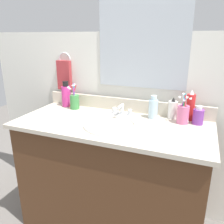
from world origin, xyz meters
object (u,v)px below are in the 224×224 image
Objects in this scene: bottle_lotion_white at (173,109)px; cup_green at (74,101)px; hand_towel at (64,75)px; bottle_cream_purple at (198,116)px; bottle_gel_clear at (153,108)px; bottle_spray_red at (190,107)px; cup_pink at (183,114)px; bottle_soap_pink at (66,95)px; faucet at (122,112)px.

cup_green is (-0.69, -0.06, -0.00)m from bottle_lotion_white.
hand_towel is 1.94× the size of bottle_cream_purple.
bottle_gel_clear is at bearing 178.63° from bottle_cream_purple.
bottle_spray_red is at bearing -3.11° from hand_towel.
bottle_gel_clear is 0.57m from cup_green.
bottle_cream_purple is at bearing -45.82° from bottle_spray_red.
bottle_lotion_white is (0.83, -0.05, -0.16)m from hand_towel.
cup_green is at bearing -175.81° from bottle_spray_red.
hand_towel is at bearing 176.44° from bottle_lotion_white.
bottle_cream_purple is at bearing 12.25° from cup_pink.
bottle_soap_pink is at bearing 177.89° from bottle_cream_purple.
bottle_lotion_white is 0.10m from cup_pink.
cup_green is (0.09, -0.04, -0.03)m from bottle_soap_pink.
cup_pink is at bearing 0.70° from faucet.
cup_green is 1.01× the size of cup_pink.
hand_towel reaches higher than bottle_soap_pink.
bottle_lotion_white is 0.69m from cup_green.
bottle_spray_red is (0.42, 0.08, 0.06)m from faucet.
cup_pink reaches higher than bottle_lotion_white.
hand_towel is at bearing 172.22° from cup_pink.
bottle_cream_purple is (0.94, -0.03, -0.03)m from bottle_soap_pink.
bottle_soap_pink and cup_green have the same top height.
bottle_gel_clear is at bearing -2.41° from bottle_soap_pink.
bottle_gel_clear reaches higher than faucet.
bottle_cream_purple is at bearing -1.37° from bottle_gel_clear.
bottle_soap_pink is 1.39× the size of bottle_lotion_white.
bottle_spray_red is at bearing 11.93° from bottle_gel_clear.
bottle_lotion_white is (0.78, 0.02, -0.02)m from bottle_soap_pink.
bottle_lotion_white is at bearing 134.55° from cup_pink.
cup_green is (0.14, -0.11, -0.16)m from hand_towel.
hand_towel reaches higher than bottle_spray_red.
hand_towel is at bearing 173.98° from bottle_cream_purple.
faucet is 0.43m from bottle_spray_red.
bottle_lotion_white reaches higher than bottle_cream_purple.
bottle_soap_pink is (0.05, -0.07, -0.14)m from hand_towel.
cup_green is (-0.79, -0.06, -0.03)m from bottle_spray_red.
hand_towel is at bearing 172.22° from bottle_gel_clear.
bottle_spray_red is 1.05× the size of cup_pink.
bottle_gel_clear is 0.80× the size of cup_pink.
bottle_gel_clear is (0.71, -0.10, -0.15)m from hand_towel.
faucet is 0.33m from bottle_lotion_white.
faucet is at bearing -171.51° from bottle_gel_clear.
bottle_gel_clear is at bearing -7.78° from hand_towel.
bottle_soap_pink is at bearing 177.59° from bottle_gel_clear.
cup_pink is (0.76, -0.01, 0.00)m from cup_green.
cup_pink is (-0.04, -0.07, -0.03)m from bottle_spray_red.
bottle_gel_clear is 0.79× the size of bottle_soap_pink.
bottle_soap_pink is at bearing 176.40° from cup_pink.
faucet is at bearing -2.94° from cup_green.
bottle_cream_purple is 0.58× the size of bottle_spray_red.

